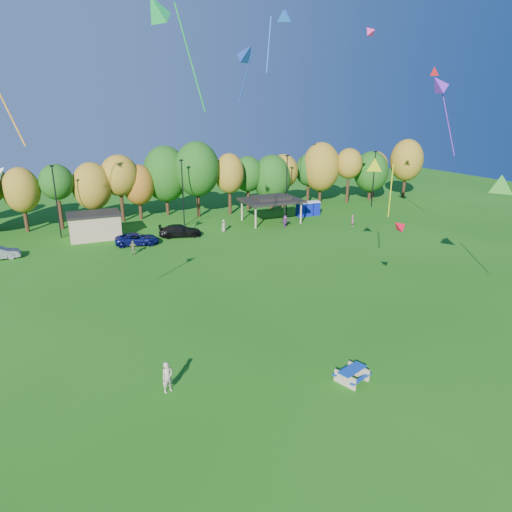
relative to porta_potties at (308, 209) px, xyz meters
name	(u,v)px	position (x,y,z in m)	size (l,w,h in m)	color
ground	(323,372)	(-20.88, -38.37, -1.10)	(160.00, 160.00, 0.00)	#19600F
tree_line	(152,179)	(-21.91, 7.15, 4.82)	(93.57, 10.55, 11.15)	black
lamp_posts	(183,191)	(-18.88, 1.63, 3.80)	(64.50, 0.25, 9.09)	black
utility_building	(95,226)	(-30.88, -0.37, 0.54)	(6.30, 4.30, 3.25)	tan
pavilion	(271,200)	(-6.88, -1.37, 2.13)	(8.20, 6.20, 3.77)	tan
porta_potties	(308,209)	(0.00, 0.00, 0.00)	(3.75, 1.20, 2.18)	#0C19A2
picnic_table	(352,374)	(-19.79, -39.87, -0.62)	(2.29, 2.09, 0.82)	tan
kite_flyer	(168,377)	(-30.10, -36.50, -0.17)	(0.68, 0.44, 1.86)	#CAAF97
car_c	(137,239)	(-26.56, -5.49, -0.38)	(2.37, 5.13, 1.43)	#0D1253
car_d	(180,231)	(-20.91, -3.90, -0.33)	(2.16, 5.32, 1.54)	black
far_person_1	(224,226)	(-14.96, -3.74, -0.28)	(0.80, 0.52, 1.64)	gray
far_person_2	(353,221)	(2.45, -8.15, -0.31)	(0.57, 0.38, 1.57)	#AB5069
far_person_3	(285,221)	(-6.44, -4.97, -0.26)	(1.56, 0.50, 1.68)	#893B8E
far_person_5	(133,248)	(-27.62, -9.18, -0.30)	(0.94, 0.39, 1.60)	#848B55
kite_1	(375,164)	(-10.09, -28.08, 10.12)	(2.72, 3.11, 5.59)	#F4F519
kite_3	(285,14)	(-11.51, -13.76, 23.50)	(3.08, 3.69, 6.64)	#2870FF
kite_4	(435,70)	(6.27, -16.49, 18.61)	(1.84, 1.75, 1.46)	red
kite_7	(247,53)	(-20.76, -26.11, 18.30)	(2.08, 2.86, 4.62)	navy
kite_9	(439,84)	(2.41, -21.29, 16.83)	(5.13, 2.28, 8.59)	purple
kite_11	(157,9)	(-27.19, -26.42, 20.65)	(4.47, 2.96, 7.65)	green
kite_13	(502,182)	(-3.64, -35.14, 9.17)	(4.50, 3.43, 7.80)	#5AC746
kite_14	(369,31)	(-5.46, -19.72, 21.55)	(1.33, 1.55, 1.31)	#FF2A7F
kite_15	(398,225)	(-13.26, -35.18, 6.78)	(1.22, 0.98, 1.12)	red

